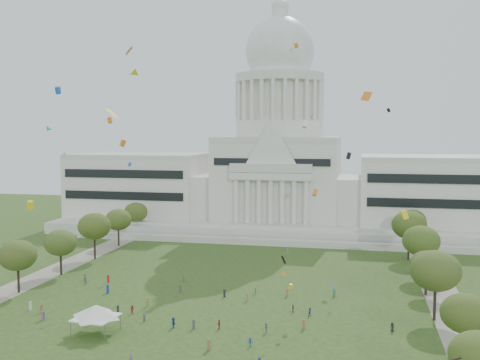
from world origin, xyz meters
name	(u,v)px	position (x,y,z in m)	size (l,w,h in m)	color
ground	(187,335)	(0.00, 0.00, 0.00)	(400.00, 400.00, 0.00)	#2E491B
capitol	(279,169)	(0.00, 113.59, 22.30)	(160.00, 64.50, 91.30)	beige
path_left	(39,278)	(-48.00, 30.00, 0.02)	(8.00, 160.00, 0.04)	gray
path_right	(446,302)	(48.00, 30.00, 0.02)	(8.00, 160.00, 0.04)	gray
row_tree_r_0	(479,356)	(44.94, -19.59, 7.75)	(7.67, 7.67, 10.91)	black
row_tree_r_1	(465,313)	(46.22, -1.75, 7.66)	(7.58, 7.58, 10.78)	black
row_tree_l_2	(18,255)	(-45.04, 17.30, 8.51)	(8.42, 8.42, 11.97)	black
row_tree_r_2	(436,271)	(44.17, 17.44, 9.66)	(9.55, 9.55, 13.58)	black
row_tree_l_3	(60,243)	(-44.09, 33.92, 8.21)	(8.12, 8.12, 11.55)	black
row_tree_r_3	(427,264)	(44.40, 34.48, 7.08)	(7.01, 7.01, 9.98)	black
row_tree_l_4	(94,226)	(-44.08, 52.42, 9.39)	(9.29, 9.29, 13.21)	black
row_tree_r_4	(421,241)	(44.76, 50.04, 9.29)	(9.19, 9.19, 13.06)	black
row_tree_l_5	(118,220)	(-45.22, 71.01, 8.42)	(8.33, 8.33, 11.85)	black
row_tree_r_5	(409,225)	(43.49, 70.19, 9.93)	(9.82, 9.82, 13.96)	black
row_tree_l_6	(136,212)	(-46.87, 89.14, 8.27)	(8.19, 8.19, 11.64)	black
row_tree_r_6	(413,221)	(45.96, 88.13, 8.51)	(8.42, 8.42, 11.97)	black
event_tent	(96,311)	(-15.98, -2.96, 4.16)	(10.52, 10.52, 5.37)	#4C4C4C
person_0	(392,327)	(35.96, 9.45, 0.83)	(0.81, 0.53, 1.66)	#26262B
person_2	(310,312)	(20.63, 15.05, 0.83)	(0.81, 0.50, 1.67)	navy
person_3	(266,328)	(13.66, 3.98, 0.90)	(1.17, 0.60, 1.81)	#4C4C51
person_4	(219,324)	(4.96, 3.98, 0.91)	(1.07, 0.58, 1.82)	#B21E1E
person_5	(174,323)	(-3.44, 2.89, 0.98)	(1.82, 0.72, 1.96)	navy
person_7	(131,358)	(-4.80, -13.61, 0.76)	(0.55, 0.41, 1.52)	#994C8C
person_8	(132,309)	(-14.11, 8.81, 0.86)	(0.84, 0.52, 1.73)	#B21E1E
person_9	(250,342)	(12.20, -3.10, 0.76)	(0.98, 0.51, 1.52)	navy
person_10	(293,308)	(17.07, 16.53, 0.82)	(0.96, 0.53, 1.64)	#4C4C51
distant_crowd	(153,301)	(-12.03, 14.83, 0.89)	(60.36, 40.40, 1.95)	silver
kite_swarm	(203,177)	(0.83, 8.32, 27.69)	(86.31, 92.59, 52.34)	black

